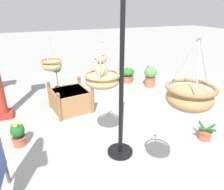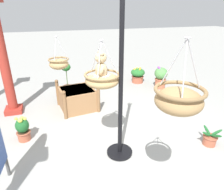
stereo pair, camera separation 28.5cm
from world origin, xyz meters
TOP-DOWN VIEW (x-y plane):
  - ground_plane at (0.00, 0.00)m, footprint 40.00×40.00m
  - display_pole_central at (-0.13, 0.01)m, footprint 0.44×0.44m
  - hanging_basket_with_teddy at (0.02, 0.26)m, footprint 0.55×0.55m
  - teddy_bear at (0.02, 0.28)m, footprint 0.29×0.26m
  - hanging_basket_left_high at (-1.40, -0.11)m, footprint 0.47×0.47m
  - hanging_basket_right_low at (1.59, 0.82)m, footprint 0.44×0.44m
  - wooden_planter_box at (1.79, 0.45)m, footprint 0.98×0.98m
  - potted_plant_fern_front at (3.11, -1.73)m, footprint 0.45×0.45m
  - potted_plant_flowering_red at (-0.39, -1.65)m, footprint 0.42×0.43m
  - potted_plant_tall_leafy at (0.76, 1.62)m, footprint 0.26×0.26m
  - potted_plant_conical_shrub at (2.87, 0.59)m, footprint 0.26×0.26m
  - potted_plant_broad_leaf at (2.44, -2.20)m, footprint 0.39×0.39m

SIDE VIEW (x-z plane):
  - ground_plane at x=0.00m, z-range 0.00..0.00m
  - potted_plant_flowering_red at x=-0.39m, z-range -0.03..0.29m
  - potted_plant_tall_leafy at x=0.76m, z-range -0.01..0.49m
  - potted_plant_fern_front at x=3.11m, z-range 0.00..0.52m
  - wooden_planter_box at x=1.79m, z-range -0.07..0.62m
  - potted_plant_broad_leaf at x=2.44m, z-range 0.02..0.69m
  - potted_plant_conical_shrub at x=2.87m, z-range 0.02..0.91m
  - display_pole_central at x=-0.13m, z-range -0.47..2.08m
  - hanging_basket_right_low at x=1.59m, z-range 0.88..1.58m
  - hanging_basket_with_teddy at x=0.02m, z-range 0.97..1.69m
  - teddy_bear at x=0.02m, z-range 1.31..1.73m
  - hanging_basket_left_high at x=-1.40m, z-range 1.23..1.92m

